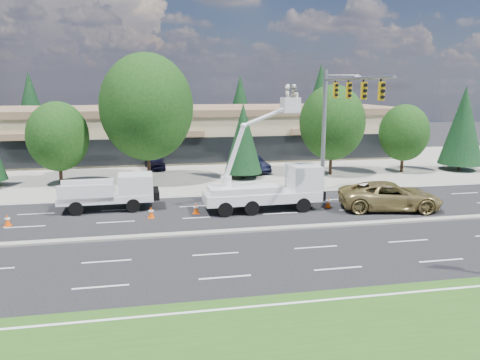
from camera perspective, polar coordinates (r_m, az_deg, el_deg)
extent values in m
plane|color=black|center=(25.45, -4.00, -6.54)|extent=(140.00, 140.00, 0.00)
cube|color=gray|center=(44.83, -7.16, 1.23)|extent=(140.00, 22.00, 0.01)
cube|color=gray|center=(25.43, -4.01, -6.42)|extent=(120.00, 0.55, 0.12)
cube|color=tan|center=(54.39, -7.96, 5.64)|extent=(50.00, 15.00, 5.00)
cube|color=#7C6147|center=(54.20, -8.04, 8.43)|extent=(50.40, 15.40, 0.70)
cube|color=black|center=(47.02, -7.41, 3.54)|extent=(48.00, 0.12, 2.60)
cylinder|color=#332114|center=(40.26, -21.03, 0.97)|extent=(0.28, 0.28, 2.17)
ellipsoid|color=black|center=(39.89, -21.32, 4.97)|extent=(4.81, 4.81, 5.54)
cylinder|color=#332114|center=(39.53, -11.06, 2.25)|extent=(0.28, 0.28, 3.41)
ellipsoid|color=black|center=(39.09, -11.31, 8.70)|extent=(7.57, 7.57, 8.71)
cylinder|color=#332114|center=(40.52, 0.39, 0.81)|extent=(0.26, 0.26, 0.80)
cone|color=black|center=(40.08, 0.40, 5.11)|extent=(3.26, 3.26, 5.96)
cylinder|color=#332114|center=(42.66, 11.00, 2.36)|extent=(0.28, 0.28, 2.59)
ellipsoid|color=black|center=(42.28, 11.17, 6.89)|extent=(5.76, 5.76, 6.62)
cylinder|color=#332114|center=(45.77, 19.15, 2.18)|extent=(0.28, 0.28, 2.02)
ellipsoid|color=black|center=(45.45, 19.36, 5.46)|extent=(4.50, 4.50, 5.17)
cylinder|color=#332114|center=(49.13, 25.17, 1.59)|extent=(0.26, 0.26, 0.80)
cone|color=black|center=(48.70, 25.55, 6.05)|extent=(4.01, 4.01, 7.33)
cylinder|color=#332114|center=(68.17, -23.82, 4.14)|extent=(0.26, 0.26, 0.80)
cone|color=black|center=(67.81, -24.14, 8.17)|extent=(4.92, 4.92, 8.99)
cylinder|color=#332114|center=(66.48, -11.95, 4.70)|extent=(0.26, 0.26, 0.80)
cone|color=black|center=(66.11, -12.12, 8.85)|extent=(4.93, 4.93, 9.00)
cylinder|color=#332114|center=(67.70, 0.02, 5.06)|extent=(0.26, 0.26, 0.80)
cone|color=black|center=(67.36, 0.02, 8.97)|extent=(4.74, 4.74, 8.67)
cylinder|color=#332114|center=(70.97, 9.62, 5.20)|extent=(0.26, 0.26, 0.80)
cone|color=black|center=(70.61, 9.77, 9.67)|extent=(5.61, 5.61, 10.25)
cylinder|color=gray|center=(35.81, 10.17, 5.87)|extent=(0.32, 0.32, 9.00)
cylinder|color=gray|center=(31.06, 13.80, 11.94)|extent=(0.20, 10.00, 0.20)
cylinder|color=gray|center=(36.16, 12.37, 12.35)|extent=(2.60, 0.12, 0.12)
cube|color=gold|center=(33.81, 11.59, 10.68)|extent=(0.32, 0.22, 1.05)
cube|color=gold|center=(31.78, 13.13, 10.59)|extent=(0.32, 0.22, 1.05)
cube|color=gold|center=(29.78, 14.87, 10.48)|extent=(0.32, 0.22, 1.05)
cube|color=gold|center=(27.82, 16.86, 10.34)|extent=(0.32, 0.22, 1.05)
cube|color=white|center=(31.18, -15.97, -2.03)|extent=(5.93, 2.30, 0.44)
cube|color=white|center=(30.96, -12.61, -0.65)|extent=(2.21, 2.16, 1.47)
cube|color=black|center=(30.92, -11.44, -0.25)|extent=(0.12, 1.86, 0.98)
cube|color=white|center=(32.08, -18.02, -0.88)|extent=(3.34, 0.38, 1.08)
cube|color=white|center=(30.27, -18.34, -1.61)|extent=(3.34, 0.38, 1.08)
cube|color=white|center=(29.89, 2.69, -1.97)|extent=(7.49, 2.47, 0.65)
cube|color=white|center=(30.54, 7.74, 0.09)|extent=(1.93, 2.24, 1.85)
cube|color=black|center=(30.76, 8.96, 0.40)|extent=(0.14, 1.86, 1.11)
cube|color=white|center=(29.48, 0.44, -1.13)|extent=(4.52, 2.28, 0.46)
cylinder|color=white|center=(29.15, -1.69, -0.26)|extent=(0.65, 0.65, 0.74)
cube|color=white|center=(29.65, 6.17, 9.08)|extent=(1.05, 0.87, 1.00)
imported|color=beige|center=(29.57, 5.81, 9.81)|extent=(0.40, 0.60, 1.60)
imported|color=beige|center=(29.70, 6.56, 9.80)|extent=(0.63, 0.80, 1.60)
ellipsoid|color=white|center=(29.56, 5.84, 11.38)|extent=(0.24, 0.24, 0.17)
ellipsoid|color=white|center=(29.69, 6.60, 11.37)|extent=(0.24, 0.24, 0.17)
cube|color=#ED4E07|center=(29.86, -26.43, -5.00)|extent=(0.40, 0.40, 0.03)
cone|color=#ED4E07|center=(29.78, -26.49, -4.38)|extent=(0.36, 0.36, 0.70)
cylinder|color=white|center=(29.76, -26.50, -4.25)|extent=(0.29, 0.29, 0.10)
cube|color=#ED4E07|center=(28.86, -10.76, -4.53)|extent=(0.40, 0.40, 0.03)
cone|color=#ED4E07|center=(28.77, -10.78, -3.88)|extent=(0.36, 0.36, 0.70)
cylinder|color=white|center=(28.75, -10.79, -3.75)|extent=(0.29, 0.29, 0.10)
cube|color=#ED4E07|center=(29.41, -5.39, -4.07)|extent=(0.40, 0.40, 0.03)
cone|color=#ED4E07|center=(29.33, -5.40, -3.44)|extent=(0.36, 0.36, 0.70)
cylinder|color=white|center=(29.31, -5.41, -3.30)|extent=(0.29, 0.29, 0.10)
cube|color=#ED4E07|center=(31.26, 10.67, -3.29)|extent=(0.40, 0.40, 0.03)
cone|color=#ED4E07|center=(31.18, 10.69, -2.69)|extent=(0.36, 0.36, 0.70)
cylinder|color=white|center=(31.16, 10.69, -2.57)|extent=(0.29, 0.29, 0.10)
cube|color=#ED4E07|center=(32.97, 16.45, -2.80)|extent=(0.40, 0.40, 0.03)
cone|color=#ED4E07|center=(32.90, 16.48, -2.23)|extent=(0.36, 0.36, 0.70)
cylinder|color=white|center=(32.88, 16.49, -2.11)|extent=(0.29, 0.29, 0.10)
imported|color=#9A854A|center=(31.55, 17.82, -1.86)|extent=(6.92, 4.23, 1.79)
imported|color=black|center=(45.61, -10.34, 2.22)|extent=(2.06, 4.37, 1.45)
imported|color=black|center=(43.35, 1.39, 2.00)|extent=(2.95, 4.94, 1.54)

